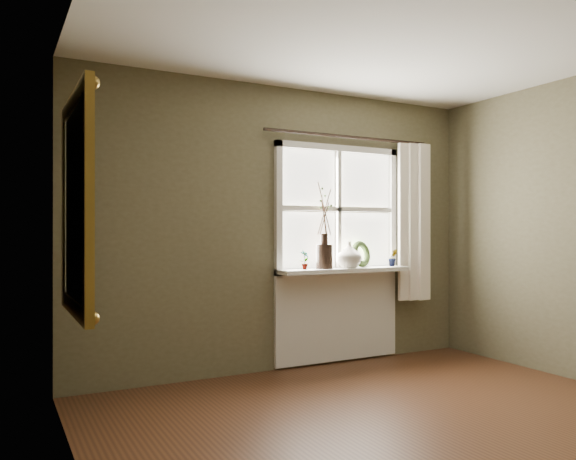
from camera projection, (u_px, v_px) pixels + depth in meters
The scene contains 14 objects.
floor at pixel (470, 454), 3.19m from camera, with size 4.50×4.50×0.00m, color #422514.
wall_back at pixel (284, 228), 5.23m from camera, with size 4.00×0.10×2.60m, color brown.
wall_left at pixel (93, 224), 2.24m from camera, with size 0.10×4.50×2.60m, color brown.
window_frame at pixel (338, 209), 5.42m from camera, with size 1.36×0.06×1.24m.
window_sill at pixel (344, 270), 5.32m from camera, with size 1.36×0.26×0.04m, color silver.
window_apron at pixel (338, 315), 5.42m from camera, with size 1.36×0.04×0.88m, color silver.
dark_jug at pixel (324, 256), 5.22m from camera, with size 0.16×0.16×0.23m, color black.
cream_vase at pixel (349, 255), 5.35m from camera, with size 0.24×0.24×0.25m, color beige.
wreath at pixel (361, 257), 5.46m from camera, with size 0.26×0.26×0.06m, color #364C21.
potted_plant_left at pixel (305, 260), 5.12m from camera, with size 0.09×0.06×0.18m, color #364C21.
potted_plant_right at pixel (393, 258), 5.59m from camera, with size 0.09×0.08×0.17m, color #364C21.
curtain at pixel (412, 222), 5.72m from camera, with size 0.36×0.12×1.59m, color white.
curtain_rod at pixel (350, 137), 5.42m from camera, with size 0.03×0.03×1.84m, color black.
gilt_mirror at pixel (75, 204), 3.39m from camera, with size 0.10×1.12×1.34m.
Camera 1 is at (-2.40, -2.34, 1.27)m, focal length 35.00 mm.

